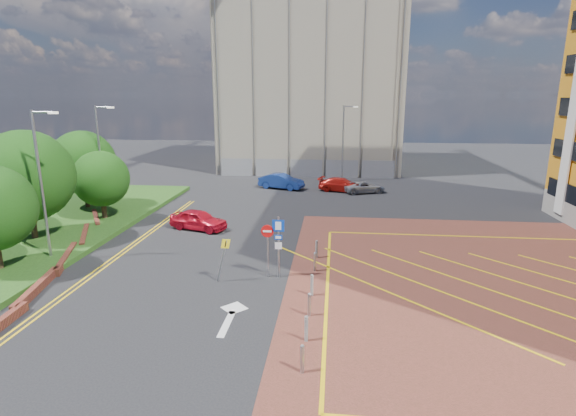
% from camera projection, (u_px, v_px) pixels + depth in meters
% --- Properties ---
extents(ground, '(140.00, 140.00, 0.00)m').
position_uv_depth(ground, '(266.00, 285.00, 22.00)').
color(ground, black).
rests_on(ground, ground).
extents(forecourt, '(26.00, 26.00, 0.02)m').
position_uv_depth(forecourt, '(568.00, 298.00, 20.58)').
color(forecourt, brown).
rests_on(forecourt, ground).
extents(grass_bed, '(14.00, 32.00, 0.30)m').
position_uv_depth(grass_bed, '(10.00, 234.00, 29.58)').
color(grass_bed, '#214416').
rests_on(grass_bed, ground).
extents(retaining_wall, '(6.06, 20.33, 0.40)m').
position_uv_depth(retaining_wall, '(63.00, 258.00, 25.08)').
color(retaining_wall, brown).
rests_on(retaining_wall, ground).
extents(tree_b, '(5.60, 5.60, 6.74)m').
position_uv_depth(tree_b, '(26.00, 176.00, 27.36)').
color(tree_b, '#3D2B1C').
rests_on(tree_b, grass_bed).
extents(tree_c, '(4.00, 4.00, 4.90)m').
position_uv_depth(tree_c, '(101.00, 179.00, 32.24)').
color(tree_c, '#3D2B1C').
rests_on(tree_c, grass_bed).
extents(tree_d, '(5.00, 5.00, 6.08)m').
position_uv_depth(tree_d, '(83.00, 163.00, 35.27)').
color(tree_d, '#3D2B1C').
rests_on(tree_d, grass_bed).
extents(lamp_left_near, '(1.53, 0.16, 8.00)m').
position_uv_depth(lamp_left_near, '(42.00, 179.00, 24.05)').
color(lamp_left_near, '#9EA0A8').
rests_on(lamp_left_near, grass_bed).
extents(lamp_left_far, '(1.53, 0.16, 8.00)m').
position_uv_depth(lamp_left_far, '(101.00, 155.00, 33.90)').
color(lamp_left_far, '#9EA0A8').
rests_on(lamp_left_far, grass_bed).
extents(lamp_back, '(1.53, 0.16, 8.00)m').
position_uv_depth(lamp_back, '(344.00, 141.00, 47.52)').
color(lamp_back, '#9EA0A8').
rests_on(lamp_back, ground).
extents(sign_cluster, '(1.17, 0.12, 3.20)m').
position_uv_depth(sign_cluster, '(274.00, 241.00, 22.44)').
color(sign_cluster, '#9EA0A8').
rests_on(sign_cluster, ground).
extents(warning_sign, '(0.73, 0.41, 2.25)m').
position_uv_depth(warning_sign, '(223.00, 255.00, 22.02)').
color(warning_sign, '#9EA0A8').
rests_on(warning_sign, ground).
extents(bollard_row, '(0.14, 11.14, 0.90)m').
position_uv_depth(bollard_row, '(311.00, 292.00, 20.05)').
color(bollard_row, '#9EA0A8').
rests_on(bollard_row, forecourt).
extents(construction_building, '(21.20, 19.20, 22.00)m').
position_uv_depth(construction_building, '(312.00, 79.00, 57.89)').
color(construction_building, gray).
rests_on(construction_building, ground).
extents(construction_fence, '(21.60, 0.06, 2.00)m').
position_uv_depth(construction_fence, '(315.00, 168.00, 50.59)').
color(construction_fence, gray).
rests_on(construction_fence, ground).
extents(car_red_left, '(4.35, 2.75, 1.38)m').
position_uv_depth(car_red_left, '(198.00, 220.00, 30.93)').
color(car_red_left, red).
rests_on(car_red_left, ground).
extents(car_blue_back, '(4.76, 2.90, 1.48)m').
position_uv_depth(car_blue_back, '(281.00, 181.00, 44.43)').
color(car_blue_back, navy).
rests_on(car_blue_back, ground).
extents(car_red_back, '(4.79, 2.93, 1.30)m').
position_uv_depth(car_red_back, '(342.00, 185.00, 43.18)').
color(car_red_back, red).
rests_on(car_red_back, ground).
extents(car_silver_back, '(4.36, 3.06, 1.10)m').
position_uv_depth(car_silver_back, '(364.00, 187.00, 42.63)').
color(car_silver_back, '#A7A7AE').
rests_on(car_silver_back, ground).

